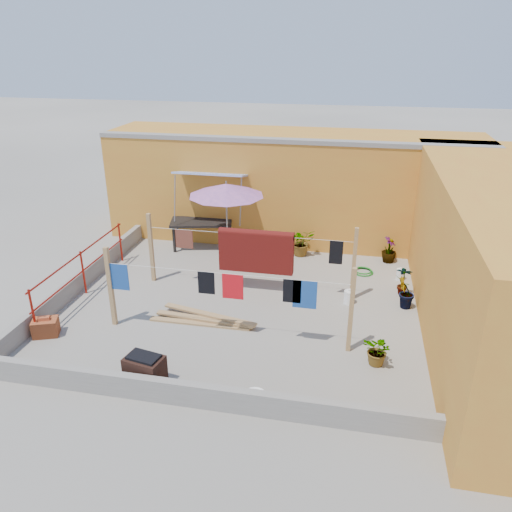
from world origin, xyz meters
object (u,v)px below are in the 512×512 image
outdoor_table (201,223)px  brick_stack (46,327)px  white_basin (255,396)px  green_hose (363,271)px  brazier (145,370)px  water_jug_a (349,297)px  plant_back_a (301,242)px  patio_umbrella (226,190)px  water_jug_b (400,274)px

outdoor_table → brick_stack: outdoor_table is taller
white_basin → green_hose: bearing=72.1°
brazier → water_jug_a: brazier is taller
brick_stack → brazier: brazier is taller
brick_stack → plant_back_a: plant_back_a is taller
white_basin → plant_back_a: size_ratio=0.56×
brick_stack → brazier: size_ratio=0.81×
patio_umbrella → green_hose: (3.63, 0.27, -2.09)m
brazier → white_basin: bearing=0.0°
brick_stack → green_hose: brick_stack is taller
white_basin → water_jug_a: size_ratio=1.20×
water_jug_b → patio_umbrella: bearing=-179.5°
plant_back_a → brazier: bearing=-107.6°
brazier → water_jug_a: size_ratio=1.99×
brazier → outdoor_table: bearing=98.2°
white_basin → water_jug_a: water_jug_a is taller
white_basin → water_jug_a: bearing=68.6°
green_hose → plant_back_a: 1.99m
green_hose → plant_back_a: plant_back_a is taller
water_jug_b → plant_back_a: bearing=157.9°
brick_stack → water_jug_b: (7.40, 4.21, -0.04)m
patio_umbrella → outdoor_table: size_ratio=1.26×
plant_back_a → green_hose: bearing=-26.0°
brick_stack → plant_back_a: bearing=48.4°
patio_umbrella → brick_stack: (-2.84, -4.17, -1.94)m
plant_back_a → water_jug_a: bearing=-61.5°
brick_stack → water_jug_b: 8.51m
white_basin → patio_umbrella: bearing=109.2°
brick_stack → white_basin: (4.67, -1.10, -0.15)m
patio_umbrella → water_jug_b: patio_umbrella is taller
brazier → white_basin: brazier is taller
outdoor_table → plant_back_a: bearing=0.0°
outdoor_table → brick_stack: size_ratio=3.20×
patio_umbrella → plant_back_a: 2.79m
outdoor_table → brazier: (0.93, -6.40, -0.46)m
outdoor_table → water_jug_b: outdoor_table is taller
patio_umbrella → plant_back_a: patio_umbrella is taller
green_hose → brazier: bearing=-124.3°
brick_stack → water_jug_a: size_ratio=1.62×
water_jug_b → plant_back_a: 2.91m
brick_stack → green_hose: (6.47, 4.44, -0.15)m
water_jug_b → green_hose: size_ratio=0.60×
patio_umbrella → brazier: 5.58m
water_jug_a → outdoor_table: bearing=148.9°
white_basin → plant_back_a: (0.04, 6.40, 0.36)m
water_jug_b → plant_back_a: size_ratio=0.42×
patio_umbrella → white_basin: (1.83, -5.27, -2.09)m
patio_umbrella → outdoor_table: 2.09m
brazier → white_basin: size_ratio=1.67×
brick_stack → water_jug_a: bearing=23.4°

